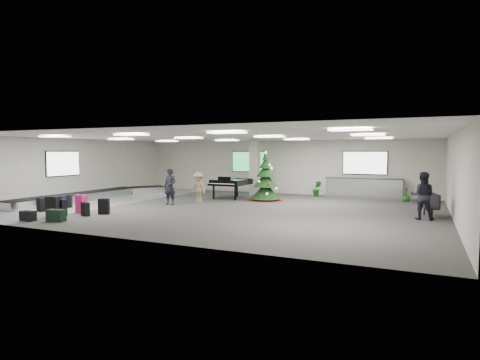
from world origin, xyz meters
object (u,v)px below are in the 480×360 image
at_px(bench, 431,204).
at_px(traveler_b, 198,188).
at_px(traveler_a, 170,187).
at_px(pink_suitcase, 81,204).
at_px(potted_plant_right, 406,194).
at_px(grand_piano, 230,182).
at_px(service_counter, 363,188).
at_px(potted_plant_left, 317,189).
at_px(baggage_carousel, 94,195).
at_px(christmas_tree, 265,183).
at_px(traveler_bench, 422,196).

bearing_deg(bench, traveler_b, 167.56).
bearing_deg(traveler_a, bench, 5.16).
relative_size(pink_suitcase, potted_plant_right, 1.07).
bearing_deg(bench, potted_plant_right, 89.52).
bearing_deg(traveler_b, pink_suitcase, -104.01).
relative_size(grand_piano, bench, 1.41).
distance_m(grand_piano, traveler_a, 3.85).
distance_m(service_counter, traveler_b, 9.09).
distance_m(grand_piano, potted_plant_left, 4.96).
bearing_deg(baggage_carousel, potted_plant_left, 31.44).
relative_size(service_counter, christmas_tree, 1.57).
xyz_separation_m(traveler_a, traveler_b, (0.90, 1.09, -0.10)).
height_order(service_counter, christmas_tree, christmas_tree).
bearing_deg(pink_suitcase, baggage_carousel, 138.86).
height_order(bench, potted_plant_left, bench).
height_order(pink_suitcase, traveler_bench, traveler_bench).
bearing_deg(traveler_a, pink_suitcase, -117.29).
bearing_deg(service_counter, baggage_carousel, -152.33).
bearing_deg(christmas_tree, grand_piano, 175.93).
bearing_deg(traveler_b, traveler_bench, 12.14).
relative_size(grand_piano, traveler_b, 1.42).
relative_size(potted_plant_left, potted_plant_right, 1.24).
relative_size(baggage_carousel, traveler_bench, 5.49).
xyz_separation_m(traveler_bench, potted_plant_left, (-5.43, 6.04, -0.44)).
relative_size(service_counter, traveler_b, 2.67).
distance_m(baggage_carousel, traveler_a, 4.97).
xyz_separation_m(baggage_carousel, potted_plant_left, (10.37, 6.34, 0.23)).
bearing_deg(pink_suitcase, traveler_a, 72.96).
bearing_deg(potted_plant_right, potted_plant_left, 174.57).
height_order(pink_suitcase, potted_plant_right, pink_suitcase).
distance_m(christmas_tree, bench, 8.01).
height_order(service_counter, grand_piano, grand_piano).
bearing_deg(baggage_carousel, christmas_tree, 21.41).
xyz_separation_m(service_counter, grand_piano, (-6.49, -3.28, 0.32)).
distance_m(traveler_b, potted_plant_left, 7.04).
bearing_deg(pink_suitcase, traveler_bench, 27.48).
xyz_separation_m(pink_suitcase, potted_plant_left, (7.28, 10.12, 0.07)).
distance_m(traveler_a, traveler_b, 1.41).
height_order(traveler_b, potted_plant_left, traveler_b).
distance_m(pink_suitcase, grand_piano, 7.96).
height_order(pink_suitcase, traveler_a, traveler_a).
bearing_deg(grand_piano, traveler_a, -110.27).
bearing_deg(bench, baggage_carousel, 170.89).
distance_m(baggage_carousel, pink_suitcase, 4.89).
height_order(pink_suitcase, bench, bench).
distance_m(baggage_carousel, grand_piano, 7.26).
xyz_separation_m(bench, traveler_b, (-10.28, -0.04, 0.24)).
relative_size(traveler_a, traveler_b, 1.13).
bearing_deg(potted_plant_left, grand_piano, -144.34).
xyz_separation_m(pink_suitcase, traveler_a, (1.84, 3.66, 0.48)).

